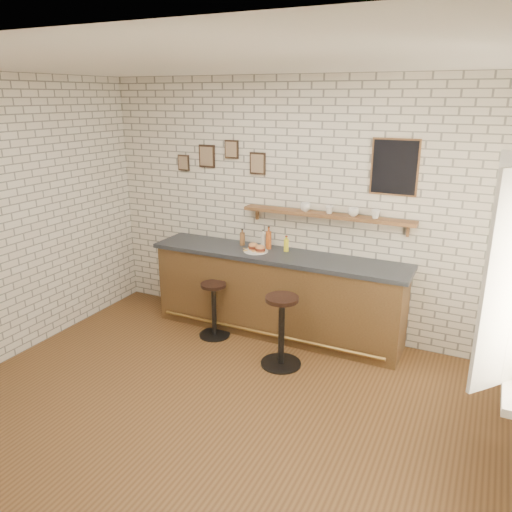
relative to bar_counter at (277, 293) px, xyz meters
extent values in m
plane|color=brown|center=(0.11, -1.70, -0.51)|extent=(5.00, 5.00, 0.00)
cube|color=brown|center=(0.00, 0.00, -0.03)|extent=(3.00, 0.58, 0.96)
cube|color=#2D333A|center=(0.00, 0.00, 0.48)|extent=(3.10, 0.62, 0.05)
cylinder|color=olive|center=(0.00, -0.32, -0.39)|extent=(2.79, 0.04, 0.04)
cylinder|color=white|center=(-0.26, -0.04, 0.51)|extent=(0.28, 0.28, 0.01)
cylinder|color=gold|center=(-0.20, -0.02, 0.52)|extent=(0.05, 0.05, 0.00)
cylinder|color=gold|center=(-0.24, -0.05, 0.52)|extent=(0.05, 0.05, 0.00)
cylinder|color=gold|center=(-0.37, 0.02, 0.52)|extent=(0.06, 0.06, 0.00)
cylinder|color=gold|center=(-0.23, 0.00, 0.52)|extent=(0.06, 0.06, 0.00)
cylinder|color=gold|center=(-0.36, -0.09, 0.52)|extent=(0.06, 0.06, 0.00)
cylinder|color=gold|center=(-0.20, -0.02, 0.52)|extent=(0.04, 0.04, 0.00)
cylinder|color=gold|center=(-0.26, -0.10, 0.52)|extent=(0.05, 0.05, 0.00)
cylinder|color=gold|center=(-0.37, -0.11, 0.52)|extent=(0.04, 0.04, 0.00)
cylinder|color=gold|center=(-0.41, -0.04, 0.52)|extent=(0.05, 0.05, 0.00)
cylinder|color=gold|center=(-0.21, -0.08, 0.52)|extent=(0.06, 0.06, 0.00)
cylinder|color=gold|center=(-0.35, -0.02, 0.52)|extent=(0.04, 0.04, 0.00)
cylinder|color=gold|center=(-0.23, -0.05, 0.52)|extent=(0.05, 0.05, 0.00)
cylinder|color=gold|center=(-0.19, -0.01, 0.52)|extent=(0.05, 0.05, 0.00)
cylinder|color=gold|center=(-0.23, -0.06, 0.52)|extent=(0.05, 0.05, 0.00)
cylinder|color=brown|center=(-0.53, 0.13, 0.58)|extent=(0.06, 0.06, 0.16)
cylinder|color=brown|center=(-0.53, 0.13, 0.68)|extent=(0.02, 0.02, 0.03)
cylinder|color=black|center=(-0.53, 0.13, 0.70)|extent=(0.03, 0.03, 0.01)
cylinder|color=beige|center=(-0.24, 0.13, 0.59)|extent=(0.06, 0.06, 0.18)
cylinder|color=beige|center=(-0.24, 0.13, 0.70)|extent=(0.02, 0.02, 0.04)
cylinder|color=black|center=(-0.24, 0.13, 0.72)|extent=(0.02, 0.02, 0.01)
cylinder|color=#AD4E1B|center=(-0.17, 0.13, 0.61)|extent=(0.07, 0.07, 0.22)
cylinder|color=#AD4E1B|center=(-0.17, 0.13, 0.74)|extent=(0.02, 0.02, 0.05)
cylinder|color=black|center=(-0.17, 0.13, 0.77)|extent=(0.03, 0.03, 0.01)
cylinder|color=yellow|center=(0.06, 0.13, 0.58)|extent=(0.06, 0.06, 0.15)
cylinder|color=yellow|center=(0.06, 0.13, 0.67)|extent=(0.03, 0.03, 0.03)
cylinder|color=maroon|center=(0.06, 0.13, 0.69)|extent=(0.03, 0.03, 0.01)
cylinder|color=black|center=(-0.63, -0.41, -0.50)|extent=(0.37, 0.37, 0.02)
cylinder|color=black|center=(-0.63, -0.41, -0.18)|extent=(0.06, 0.06, 0.62)
cylinder|color=black|center=(-0.63, -0.41, 0.15)|extent=(0.32, 0.32, 0.04)
cylinder|color=black|center=(0.36, -0.69, -0.50)|extent=(0.44, 0.44, 0.02)
cylinder|color=black|center=(0.36, -0.69, -0.12)|extent=(0.07, 0.07, 0.72)
cylinder|color=black|center=(0.36, -0.69, 0.26)|extent=(0.46, 0.46, 0.04)
cube|color=brown|center=(0.51, 0.20, 0.97)|extent=(2.00, 0.18, 0.04)
cube|color=brown|center=(-0.39, 0.27, 0.89)|extent=(0.03, 0.04, 0.16)
cube|color=brown|center=(1.41, 0.27, 0.89)|extent=(0.03, 0.04, 0.16)
imported|color=white|center=(0.26, 0.20, 1.04)|extent=(0.14, 0.14, 0.10)
imported|color=white|center=(0.55, 0.20, 1.04)|extent=(0.13, 0.13, 0.09)
imported|color=white|center=(0.82, 0.20, 1.04)|extent=(0.14, 0.14, 0.09)
imported|color=white|center=(1.07, 0.20, 1.04)|extent=(0.13, 0.13, 0.09)
cube|color=black|center=(-1.09, 0.28, 1.54)|extent=(0.22, 0.02, 0.28)
cube|color=black|center=(-0.74, 0.28, 1.64)|extent=(0.18, 0.02, 0.22)
cube|color=black|center=(-0.39, 0.28, 1.49)|extent=(0.20, 0.02, 0.26)
cube|color=black|center=(-1.44, 0.28, 1.44)|extent=(0.16, 0.02, 0.20)
cube|color=black|center=(1.21, 0.28, 1.54)|extent=(0.46, 0.02, 0.56)
camera|label=1|loc=(2.19, -5.11, 2.26)|focal=35.00mm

